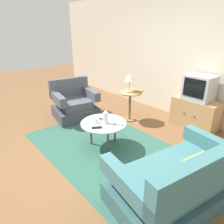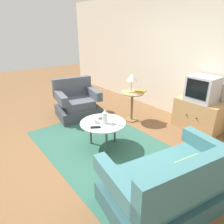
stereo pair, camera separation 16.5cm
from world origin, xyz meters
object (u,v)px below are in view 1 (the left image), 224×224
at_px(tv_remote_dark, 97,128).
at_px(book, 138,91).
at_px(vase, 106,117).
at_px(tv_remote_silver, 119,124).
at_px(armchair, 74,104).
at_px(coffee_table, 104,125).
at_px(side_table, 130,100).
at_px(mug, 97,121).
at_px(couch, 179,182).
at_px(tv_stand, 195,113).
at_px(table_lamp, 130,78).
at_px(bowl, 99,117).
at_px(television, 199,88).

bearing_deg(tv_remote_dark, book, 49.26).
xyz_separation_m(vase, tv_remote_silver, (0.18, 0.13, -0.11)).
height_order(armchair, coffee_table, armchair).
distance_m(side_table, mug, 1.29).
relative_size(couch, side_table, 2.52).
height_order(tv_stand, table_lamp, table_lamp).
distance_m(couch, tv_remote_dark, 1.43).
height_order(couch, bowl, couch).
distance_m(armchair, tv_remote_silver, 1.69).
bearing_deg(bowl, tv_stand, 66.58).
bearing_deg(mug, book, 104.35).
bearing_deg(side_table, vase, -64.59).
height_order(table_lamp, tv_remote_dark, table_lamp).
height_order(couch, television, television).
xyz_separation_m(coffee_table, side_table, (-0.48, 1.12, 0.05)).
distance_m(coffee_table, tv_remote_dark, 0.23).
xyz_separation_m(armchair, tv_stand, (2.08, 1.57, 0.00)).
bearing_deg(tv_remote_dark, tv_stand, 16.33).
height_order(bowl, tv_remote_silver, bowl).
distance_m(tv_remote_silver, book, 1.32).
bearing_deg(table_lamp, tv_remote_dark, -66.19).
distance_m(couch, mug, 1.57).
distance_m(couch, tv_remote_silver, 1.31).
distance_m(coffee_table, side_table, 1.22).
xyz_separation_m(armchair, bowl, (1.28, -0.26, 0.19)).
distance_m(coffee_table, tv_remote_silver, 0.27).
relative_size(coffee_table, tv_stand, 0.86).
bearing_deg(vase, bowl, 171.25).
relative_size(side_table, tv_stand, 0.73).
height_order(tv_stand, mug, tv_stand).
relative_size(table_lamp, vase, 1.65).
relative_size(side_table, television, 1.26).
height_order(side_table, tv_remote_dark, side_table).
xyz_separation_m(coffee_table, tv_stand, (0.63, 1.87, -0.11)).
distance_m(table_lamp, vase, 1.27).
xyz_separation_m(tv_remote_dark, tv_remote_silver, (0.14, 0.34, -0.00)).
bearing_deg(tv_remote_silver, couch, 146.74).
bearing_deg(mug, vase, 47.23).
bearing_deg(tv_stand, mug, -109.08).
xyz_separation_m(television, mug, (-0.68, -1.97, -0.35)).
bearing_deg(tv_remote_dark, coffee_table, 53.71).
xyz_separation_m(couch, side_table, (-1.98, 1.23, 0.18)).
distance_m(table_lamp, bowl, 1.20).
bearing_deg(side_table, armchair, -140.02).
distance_m(table_lamp, mug, 1.35).
bearing_deg(armchair, mug, 84.38).
bearing_deg(tv_stand, side_table, -145.74).
distance_m(armchair, tv_stand, 2.60).
bearing_deg(vase, side_table, 115.41).
relative_size(armchair, tv_remote_silver, 5.95).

